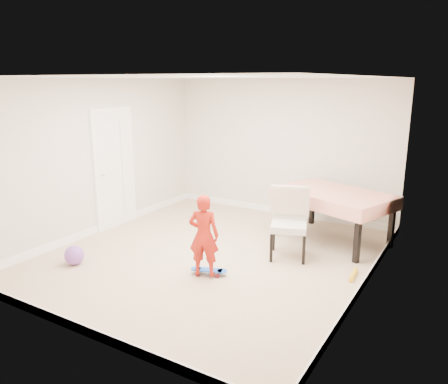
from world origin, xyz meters
The scene contains 17 objects.
ground centered at (0.00, 0.00, 0.00)m, with size 5.00×5.00×0.00m, color tan.
ceiling centered at (0.00, 0.00, 2.58)m, with size 4.50×5.00×0.04m, color white.
wall_back centered at (0.00, 2.48, 1.30)m, with size 4.50×0.04×2.60m, color beige.
wall_front centered at (0.00, -2.48, 1.30)m, with size 4.50×0.04×2.60m, color beige.
wall_left centered at (-2.23, 0.00, 1.30)m, with size 0.04×5.00×2.60m, color beige.
wall_right centered at (2.23, 0.00, 1.30)m, with size 0.04×5.00×2.60m, color beige.
door centered at (-2.22, 0.30, 1.02)m, with size 0.10×0.94×2.11m, color white.
baseboard_back centered at (0.00, 2.49, 0.06)m, with size 4.50×0.02×0.12m, color white.
baseboard_front centered at (0.00, -2.49, 0.06)m, with size 4.50×0.02×0.12m, color white.
baseboard_left centered at (-2.24, 0.00, 0.06)m, with size 0.02×5.00×0.12m, color white.
baseboard_right centered at (2.24, 0.00, 0.06)m, with size 0.02×5.00×0.12m, color white.
dining_table centered at (1.36, 1.52, 0.42)m, with size 1.77×1.11×0.83m, color red, non-canonical shape.
dining_chair centered at (1.02, 0.52, 0.52)m, with size 0.56×0.64×1.04m, color beige, non-canonical shape.
skateboard centered at (0.34, -0.61, 0.04)m, with size 0.50×0.18×0.08m, color blue, non-canonical shape.
child centered at (0.32, -0.69, 0.55)m, with size 0.40×0.26×1.11m, color #B61D12.
balloon centered at (-1.49, -1.30, 0.14)m, with size 0.28×0.28×0.28m, color purple.
foam_toy centered at (2.04, 0.33, 0.03)m, with size 0.06×0.06×0.40m, color yellow.
Camera 1 is at (3.32, -5.19, 2.55)m, focal length 35.00 mm.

